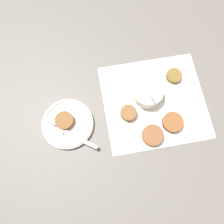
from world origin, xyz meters
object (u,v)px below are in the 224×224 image
Objects in this scene: fork at (65,132)px; sauce_bowl at (147,93)px; fritter_on_plate at (64,120)px; serving_plate at (68,124)px.

sauce_bowl is at bearing -169.16° from fork.
fork is at bearing 80.84° from fritter_on_plate.
fritter_on_plate is 0.39× the size of fork.
fork is (0.01, 0.04, -0.01)m from fritter_on_plate.
fritter_on_plate reaches higher than fork.
sauce_bowl is 0.31m from fork.
serving_plate is (0.29, 0.03, -0.01)m from sauce_bowl.
fritter_on_plate is at bearing 3.91° from sauce_bowl.
sauce_bowl is at bearing -174.12° from serving_plate.
fritter_on_plate is at bearing -53.51° from serving_plate.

